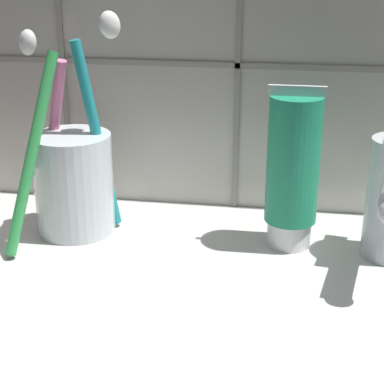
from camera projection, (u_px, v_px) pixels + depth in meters
The scene contains 4 objects.
sink_counter at pixel (192, 295), 47.93cm from camera, with size 64.54×31.67×2.00cm, color silver.
tile_wall_backsplash at pixel (221, 7), 55.62cm from camera, with size 74.54×1.72×40.69cm.
toothbrush_cup at pixel (72, 176), 54.56cm from camera, with size 10.13×11.82×18.72cm.
toothpaste_tube at pixel (293, 170), 51.29cm from camera, with size 4.44×4.23×13.43cm.
Camera 1 is at (6.68, -41.24, 25.73)cm, focal length 60.00 mm.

